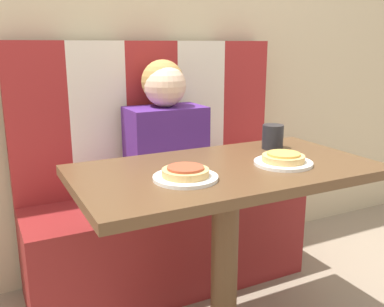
% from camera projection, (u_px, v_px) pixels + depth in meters
% --- Properties ---
extents(wall_back, '(7.00, 0.05, 2.60)m').
position_uv_depth(wall_back, '(141.00, 14.00, 2.07)').
color(wall_back, '#C6B28E').
rests_on(wall_back, ground_plane).
extents(booth_seat, '(1.33, 0.46, 0.45)m').
position_uv_depth(booth_seat, '(167.00, 240.00, 2.09)').
color(booth_seat, maroon).
rests_on(booth_seat, ground_plane).
extents(booth_backrest, '(1.33, 0.08, 0.72)m').
position_uv_depth(booth_backrest, '(150.00, 116.00, 2.11)').
color(booth_backrest, maroon).
rests_on(booth_backrest, booth_seat).
extents(dining_table, '(1.06, 0.58, 0.74)m').
position_uv_depth(dining_table, '(226.00, 196.00, 1.53)').
color(dining_table, brown).
rests_on(dining_table, ground_plane).
extents(person, '(0.35, 0.23, 0.64)m').
position_uv_depth(person, '(165.00, 132.00, 1.96)').
color(person, '#4C237A').
rests_on(person, booth_seat).
extents(plate_left, '(0.21, 0.21, 0.01)m').
position_uv_depth(plate_left, '(185.00, 178.00, 1.36)').
color(plate_left, white).
rests_on(plate_left, dining_table).
extents(plate_right, '(0.21, 0.21, 0.01)m').
position_uv_depth(plate_right, '(283.00, 163.00, 1.52)').
color(plate_right, white).
rests_on(plate_right, dining_table).
extents(pizza_left, '(0.15, 0.15, 0.03)m').
position_uv_depth(pizza_left, '(185.00, 172.00, 1.35)').
color(pizza_left, tan).
rests_on(pizza_left, plate_left).
extents(pizza_right, '(0.15, 0.15, 0.03)m').
position_uv_depth(pizza_right, '(283.00, 157.00, 1.52)').
color(pizza_right, tan).
rests_on(pizza_right, plate_right).
extents(drinking_cup, '(0.09, 0.09, 0.10)m').
position_uv_depth(drinking_cup, '(273.00, 137.00, 1.75)').
color(drinking_cup, '#232328').
rests_on(drinking_cup, dining_table).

